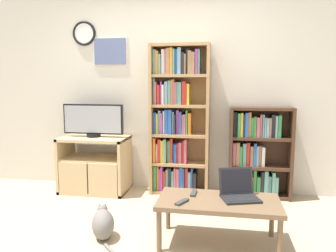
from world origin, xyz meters
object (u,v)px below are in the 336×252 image
(coffee_table, at_px, (219,204))
(remote_near_laptop, at_px, (182,202))
(television, at_px, (93,120))
(cat, at_px, (103,224))
(laptop, at_px, (239,191))
(tv_stand, at_px, (95,164))
(bookshelf_short, at_px, (257,153))
(remote_far_from_laptop, at_px, (194,193))
(bookshelf_tall, at_px, (177,121))

(coffee_table, relative_size, remote_near_laptop, 6.47)
(coffee_table, xyz_separation_m, remote_near_laptop, (-0.30, -0.13, 0.05))
(television, relative_size, cat, 1.55)
(remote_near_laptop, relative_size, cat, 0.32)
(laptop, distance_m, cat, 1.26)
(television, bearing_deg, tv_stand, -67.68)
(laptop, bearing_deg, bookshelf_short, 60.55)
(remote_far_from_laptop, bearing_deg, bookshelf_short, -116.09)
(remote_far_from_laptop, height_order, cat, remote_far_from_laptop)
(remote_near_laptop, distance_m, remote_far_from_laptop, 0.25)
(bookshelf_tall, bearing_deg, laptop, -58.82)
(television, height_order, coffee_table, television)
(bookshelf_tall, distance_m, coffee_table, 1.52)
(tv_stand, xyz_separation_m, bookshelf_short, (2.05, 0.17, 0.19))
(bookshelf_short, relative_size, remote_far_from_laptop, 6.91)
(bookshelf_tall, relative_size, remote_near_laptop, 11.54)
(television, relative_size, bookshelf_short, 0.71)
(bookshelf_short, bearing_deg, remote_near_laptop, -117.09)
(coffee_table, distance_m, laptop, 0.22)
(tv_stand, distance_m, laptop, 2.08)
(coffee_table, height_order, cat, coffee_table)
(bookshelf_tall, height_order, remote_far_from_laptop, bookshelf_tall)
(bookshelf_tall, relative_size, remote_far_from_laptop, 11.61)
(cat, bearing_deg, coffee_table, -18.55)
(bookshelf_tall, bearing_deg, coffee_table, -66.49)
(bookshelf_short, distance_m, coffee_table, 1.39)
(bookshelf_short, xyz_separation_m, remote_near_laptop, (-0.74, -1.44, -0.13))
(remote_near_laptop, bearing_deg, bookshelf_short, -90.73)
(laptop, relative_size, remote_near_laptop, 2.33)
(bookshelf_short, height_order, laptop, bookshelf_short)
(tv_stand, xyz_separation_m, remote_far_from_laptop, (1.39, -1.04, 0.05))
(remote_far_from_laptop, distance_m, cat, 0.87)
(tv_stand, relative_size, laptop, 2.24)
(laptop, bearing_deg, remote_far_from_laptop, 158.85)
(coffee_table, height_order, laptop, laptop)
(bookshelf_tall, distance_m, laptop, 1.49)
(bookshelf_short, relative_size, coffee_table, 1.06)
(bookshelf_tall, xyz_separation_m, bookshelf_short, (1.00, 0.02, -0.39))
(coffee_table, bearing_deg, tv_stand, 144.67)
(television, bearing_deg, bookshelf_tall, 6.36)
(bookshelf_short, xyz_separation_m, laptop, (-0.26, -1.23, -0.08))
(coffee_table, bearing_deg, television, 144.16)
(bookshelf_short, xyz_separation_m, cat, (-1.47, -1.39, -0.41))
(bookshelf_tall, distance_m, remote_near_laptop, 1.54)
(remote_near_laptop, xyz_separation_m, remote_far_from_laptop, (0.08, 0.24, 0.00))
(remote_near_laptop, xyz_separation_m, cat, (-0.73, 0.06, -0.27))
(tv_stand, xyz_separation_m, cat, (0.58, -1.22, -0.22))
(bookshelf_tall, height_order, cat, bookshelf_tall)
(bookshelf_tall, distance_m, remote_far_from_laptop, 1.34)
(tv_stand, bearing_deg, television, 112.32)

